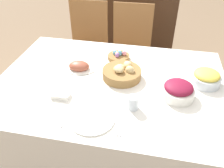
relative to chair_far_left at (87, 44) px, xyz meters
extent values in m
plane|color=#7F664C|center=(0.46, -0.94, -0.52)|extent=(12.00, 12.00, 0.00)
cube|color=white|center=(0.46, -0.94, -0.15)|extent=(1.63, 1.17, 0.73)
cylinder|color=brown|center=(-0.19, -0.28, -0.29)|extent=(0.03, 0.03, 0.45)
cylinder|color=brown|center=(0.20, -0.27, -0.29)|extent=(0.03, 0.03, 0.45)
cylinder|color=brown|center=(-0.20, 0.11, -0.29)|extent=(0.03, 0.03, 0.45)
cylinder|color=brown|center=(0.19, 0.12, -0.29)|extent=(0.03, 0.03, 0.45)
cube|color=brown|center=(0.00, -0.08, -0.06)|extent=(0.43, 0.43, 0.02)
cube|color=brown|center=(0.00, 0.12, 0.20)|extent=(0.42, 0.03, 0.50)
cylinder|color=brown|center=(0.30, -0.28, -0.29)|extent=(0.03, 0.03, 0.45)
cylinder|color=brown|center=(0.68, -0.27, -0.29)|extent=(0.03, 0.03, 0.45)
cylinder|color=brown|center=(0.29, 0.11, -0.29)|extent=(0.03, 0.03, 0.45)
cylinder|color=brown|center=(0.68, 0.11, -0.29)|extent=(0.03, 0.03, 0.45)
cube|color=brown|center=(0.49, -0.08, -0.06)|extent=(0.43, 0.43, 0.02)
cube|color=brown|center=(0.48, 0.12, 0.20)|extent=(0.42, 0.03, 0.50)
cube|color=#3D2616|center=(0.37, 0.76, -0.05)|extent=(1.18, 0.44, 0.93)
cylinder|color=olive|center=(0.53, -0.88, 0.25)|extent=(0.28, 0.28, 0.07)
ellipsoid|color=#E0C184|center=(0.51, -0.91, 0.30)|extent=(0.10, 0.10, 0.05)
ellipsoid|color=#E0C184|center=(0.52, -0.86, 0.29)|extent=(0.07, 0.06, 0.05)
ellipsoid|color=#E0C184|center=(0.59, -0.89, 0.29)|extent=(0.08, 0.08, 0.06)
ellipsoid|color=#E0C184|center=(0.56, -0.82, 0.29)|extent=(0.07, 0.08, 0.06)
cylinder|color=olive|center=(0.46, -0.62, 0.23)|extent=(0.18, 0.18, 0.03)
ellipsoid|color=#60B2E0|center=(0.47, -0.62, 0.27)|extent=(0.04, 0.04, 0.05)
ellipsoid|color=#60B2E0|center=(0.43, -0.62, 0.27)|extent=(0.03, 0.03, 0.04)
ellipsoid|color=pink|center=(0.46, -0.65, 0.27)|extent=(0.03, 0.03, 0.04)
ellipsoid|color=#F4D151|center=(0.47, -0.61, 0.27)|extent=(0.03, 0.03, 0.04)
ellipsoid|color=#B27AD1|center=(0.46, -0.65, 0.27)|extent=(0.03, 0.03, 0.04)
ellipsoid|color=#F29E4C|center=(0.45, -0.64, 0.27)|extent=(0.03, 0.03, 0.04)
ellipsoid|color=pink|center=(0.51, -0.61, 0.27)|extent=(0.04, 0.04, 0.05)
ellipsoid|color=white|center=(0.20, -0.84, 0.22)|extent=(0.24, 0.17, 0.01)
ellipsoid|color=#974B36|center=(0.20, -0.84, 0.24)|extent=(0.16, 0.12, 0.07)
cylinder|color=silver|center=(1.12, -0.84, 0.25)|extent=(0.21, 0.21, 0.07)
ellipsoid|color=#F4DB4C|center=(1.12, -0.84, 0.29)|extent=(0.18, 0.18, 0.06)
cylinder|color=white|center=(0.92, -1.03, 0.25)|extent=(0.22, 0.22, 0.07)
ellipsoid|color=maroon|center=(0.92, -1.03, 0.29)|extent=(0.19, 0.19, 0.07)
cylinder|color=white|center=(0.44, -1.35, 0.22)|extent=(0.27, 0.27, 0.01)
cube|color=silver|center=(0.28, -1.35, 0.22)|extent=(0.02, 0.19, 0.00)
cube|color=silver|center=(0.59, -1.35, 0.22)|extent=(0.02, 0.19, 0.00)
cube|color=silver|center=(0.62, -1.35, 0.22)|extent=(0.02, 0.19, 0.00)
cylinder|color=silver|center=(0.66, -1.20, 0.26)|extent=(0.07, 0.07, 0.09)
cube|color=white|center=(0.18, -1.19, 0.23)|extent=(0.11, 0.07, 0.03)
camera|label=1|loc=(0.75, -2.29, 1.20)|focal=38.00mm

